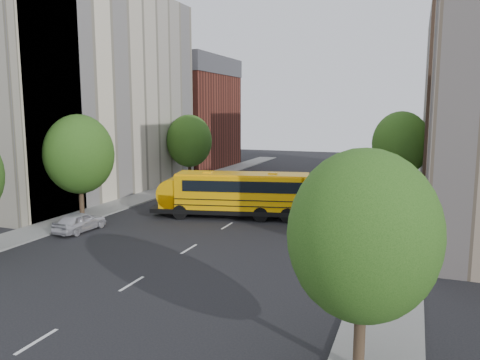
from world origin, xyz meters
The scene contains 18 objects.
ground centered at (0.00, 0.00, 0.00)m, with size 120.00×120.00×0.00m, color black.
sidewalk_left centered at (-11.50, 5.00, 0.06)m, with size 3.00×80.00×0.12m, color slate.
sidewalk_right centered at (11.50, 5.00, 0.06)m, with size 3.00×80.00×0.12m, color slate.
lane_markings centered at (0.00, 10.00, 0.01)m, with size 0.15×64.00×0.01m, color silver.
building_left_cream centered at (-18.00, 6.00, 10.00)m, with size 10.00×26.00×20.00m, color beige.
building_left_redbrick centered at (-18.00, 28.00, 6.50)m, with size 10.00×15.00×13.00m, color maroon.
building_right_far centered at (18.00, 20.00, 9.00)m, with size 10.00×22.00×18.00m, color #BBB091.
street_tree_1 centered at (-11.00, -4.00, 4.95)m, with size 5.12×5.12×7.90m.
street_tree_2 centered at (-11.00, 14.00, 4.83)m, with size 4.99×4.99×7.71m.
street_tree_3 centered at (11.00, -18.00, 4.45)m, with size 4.61×4.61×7.11m.
street_tree_4 centered at (11.00, 14.00, 5.08)m, with size 5.25×5.25×8.10m.
street_tree_5 centered at (11.00, 26.00, 4.70)m, with size 4.86×4.86×7.51m.
school_bus centered at (-0.67, 0.68, 1.97)m, with size 12.81×5.53×3.53m.
safari_truck centered at (5.36, 7.32, 1.22)m, with size 5.69×3.37×2.31m.
parked_car_0 centered at (-8.80, -6.93, 0.68)m, with size 1.61×4.00×1.36m, color #B9B8C0.
parked_car_1 centered at (-8.80, 12.05, 0.71)m, with size 1.50×4.30×1.42m, color white.
parked_car_4 centered at (8.80, 10.58, 0.72)m, with size 1.70×4.22×1.44m, color #312C4E.
parked_car_5 centered at (9.48, 27.83, 0.77)m, with size 1.62×4.65×1.53m, color #A9A7A3.
Camera 1 is at (12.33, -32.09, 8.20)m, focal length 35.00 mm.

